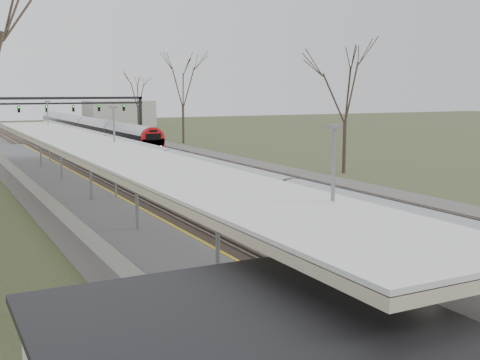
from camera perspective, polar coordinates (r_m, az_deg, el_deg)
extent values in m
cube|color=#474442|center=(56.22, -9.97, 1.35)|extent=(24.00, 160.00, 0.10)
cube|color=#4C3828|center=(54.73, -15.96, 1.00)|extent=(2.60, 160.00, 0.06)
cube|color=gray|center=(54.58, -16.70, 1.03)|extent=(0.07, 160.00, 0.12)
cube|color=gray|center=(54.86, -15.23, 1.12)|extent=(0.07, 160.00, 0.12)
cube|color=#4C3828|center=(55.52, -12.43, 1.23)|extent=(2.60, 160.00, 0.06)
cube|color=gray|center=(55.33, -13.15, 1.26)|extent=(0.07, 160.00, 0.12)
cube|color=gray|center=(55.70, -11.72, 1.35)|extent=(0.07, 160.00, 0.12)
cube|color=#4C3828|center=(56.52, -9.00, 1.45)|extent=(2.60, 160.00, 0.06)
cube|color=gray|center=(56.29, -9.69, 1.48)|extent=(0.07, 160.00, 0.12)
cube|color=gray|center=(56.74, -8.31, 1.57)|extent=(0.07, 160.00, 0.12)
cube|color=#4C3828|center=(57.71, -5.70, 1.66)|extent=(2.60, 160.00, 0.06)
cube|color=gray|center=(57.44, -6.37, 1.69)|extent=(0.07, 160.00, 0.12)
cube|color=gray|center=(57.97, -5.05, 1.77)|extent=(0.07, 160.00, 0.12)
cube|color=#4C3828|center=(59.09, -2.55, 1.85)|extent=(2.60, 160.00, 0.06)
cube|color=gray|center=(58.78, -3.19, 1.88)|extent=(0.07, 160.00, 0.12)
cube|color=gray|center=(59.38, -1.92, 1.96)|extent=(0.07, 160.00, 0.12)
cube|color=#9E9B93|center=(37.10, -15.13, -1.74)|extent=(3.50, 69.00, 1.00)
cylinder|color=slate|center=(12.08, 14.81, -13.13)|extent=(0.14, 0.14, 3.00)
cylinder|color=slate|center=(18.48, -2.13, -5.27)|extent=(0.14, 0.14, 3.00)
cylinder|color=slate|center=(25.80, -9.77, -1.45)|extent=(0.14, 0.14, 3.00)
cylinder|color=slate|center=(33.42, -13.97, 0.67)|extent=(0.14, 0.14, 3.00)
cylinder|color=slate|center=(41.19, -16.59, 2.00)|extent=(0.14, 0.14, 3.00)
cylinder|color=slate|center=(49.04, -18.39, 2.90)|extent=(0.14, 0.14, 3.00)
cube|color=silver|center=(32.29, -13.64, 3.19)|extent=(4.10, 50.00, 0.12)
cube|color=#BBB191|center=(32.30, -13.63, 2.89)|extent=(4.10, 50.00, 0.25)
cube|color=black|center=(87.66, -9.41, 5.81)|extent=(0.35, 0.35, 6.00)
cube|color=black|center=(84.95, -16.09, 7.47)|extent=(21.00, 0.35, 0.35)
cube|color=black|center=(84.96, -16.07, 7.00)|extent=(21.00, 0.25, 0.25)
cube|color=black|center=(83.76, -20.24, 6.31)|extent=(0.32, 0.22, 0.85)
sphere|color=#0CFF19|center=(83.61, -20.23, 6.48)|extent=(0.16, 0.16, 0.16)
cube|color=black|center=(84.28, -17.87, 6.44)|extent=(0.32, 0.22, 0.85)
sphere|color=#0CFF19|center=(84.13, -17.86, 6.61)|extent=(0.16, 0.16, 0.16)
cube|color=black|center=(84.94, -15.53, 6.55)|extent=(0.32, 0.22, 0.85)
sphere|color=#0CFF19|center=(84.79, -15.51, 6.72)|extent=(0.16, 0.16, 0.16)
cube|color=black|center=(85.74, -13.23, 6.65)|extent=(0.32, 0.22, 0.85)
sphere|color=#0CFF19|center=(85.59, -13.21, 6.81)|extent=(0.16, 0.16, 0.16)
cube|color=black|center=(86.67, -10.97, 6.73)|extent=(0.32, 0.22, 0.85)
sphere|color=#0CFF19|center=(86.53, -10.95, 6.90)|extent=(0.16, 0.16, 0.16)
cylinder|color=#2D231C|center=(50.83, 9.86, 3.11)|extent=(0.30, 0.30, 4.50)
cube|color=#9C9FA6|center=(47.38, -9.80, 1.33)|extent=(2.55, 75.00, 1.60)
cylinder|color=#9C9FA6|center=(47.31, -9.82, 2.11)|extent=(2.60, 74.70, 2.60)
cube|color=black|center=(47.30, -9.83, 2.23)|extent=(2.62, 74.40, 0.55)
cube|color=black|center=(47.51, -9.77, 0.22)|extent=(1.80, 74.00, 0.35)
cube|color=#9C9FA6|center=(93.53, -14.36, 4.66)|extent=(2.55, 60.00, 1.60)
cylinder|color=#9C9FA6|center=(93.50, -14.37, 5.05)|extent=(2.60, 59.70, 2.60)
cube|color=black|center=(93.49, -14.37, 5.11)|extent=(2.62, 59.40, 0.55)
cube|color=#BA0A10|center=(64.86, -8.28, 3.21)|extent=(2.55, 0.50, 1.50)
cylinder|color=#BA0A10|center=(64.85, -8.30, 3.83)|extent=(2.60, 0.60, 2.60)
cube|color=black|center=(64.57, -8.23, 4.08)|extent=(1.70, 0.12, 0.70)
sphere|color=white|center=(64.41, -8.93, 3.07)|extent=(0.22, 0.22, 0.22)
sphere|color=white|center=(64.96, -7.51, 3.15)|extent=(0.22, 0.22, 0.22)
cube|color=black|center=(93.60, -14.34, 4.09)|extent=(1.80, 59.00, 0.35)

